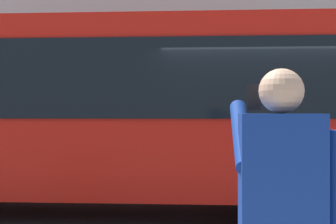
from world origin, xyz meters
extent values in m
plane|color=#38383A|center=(0.00, 0.00, 0.00)|extent=(60.00, 60.00, 0.00)
cube|color=red|center=(2.52, -0.25, 1.70)|extent=(9.00, 2.50, 2.60)
cube|color=black|center=(2.52, 1.01, 2.10)|extent=(7.60, 0.06, 1.10)
cylinder|color=black|center=(-0.48, -1.35, 0.50)|extent=(1.00, 0.28, 1.00)
cylinder|color=black|center=(-0.48, 0.85, 0.50)|extent=(1.00, 0.28, 1.00)
cube|color=navy|center=(0.33, 4.99, 1.30)|extent=(0.40, 0.24, 0.66)
sphere|color=#D8A884|center=(0.33, 4.99, 1.74)|extent=(0.22, 0.22, 0.22)
cylinder|color=navy|center=(0.07, 4.99, 1.26)|extent=(0.09, 0.09, 0.58)
cylinder|color=navy|center=(0.51, 4.83, 1.52)|extent=(0.09, 0.48, 0.37)
cube|color=black|center=(0.43, 4.69, 1.72)|extent=(0.07, 0.01, 0.14)
camera|label=1|loc=(0.73, 7.31, 1.64)|focal=50.46mm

